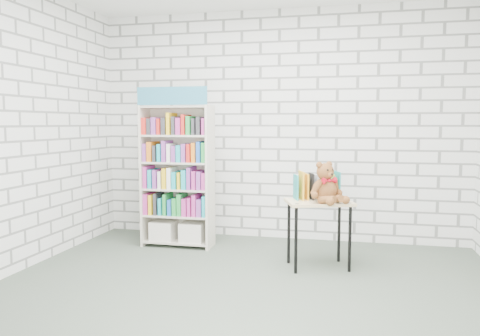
# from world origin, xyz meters

# --- Properties ---
(ground) EXTENTS (4.50, 4.50, 0.00)m
(ground) POSITION_xyz_m (0.00, 0.00, 0.00)
(ground) COLOR #434E41
(ground) RESTS_ON ground
(room_shell) EXTENTS (4.52, 4.02, 2.81)m
(room_shell) POSITION_xyz_m (0.00, 0.00, 1.78)
(room_shell) COLOR silver
(room_shell) RESTS_ON ground
(bookshelf) EXTENTS (0.82, 0.32, 1.83)m
(bookshelf) POSITION_xyz_m (-1.08, 1.36, 0.84)
(bookshelf) COLOR beige
(bookshelf) RESTS_ON ground
(display_table) EXTENTS (0.73, 0.61, 0.67)m
(display_table) POSITION_xyz_m (0.56, 0.88, 0.58)
(display_table) COLOR #DABB82
(display_table) RESTS_ON ground
(table_books) EXTENTS (0.47, 0.32, 0.26)m
(table_books) POSITION_xyz_m (0.53, 0.98, 0.80)
(table_books) COLOR teal
(table_books) RESTS_ON display_table
(teddy_bear) EXTENTS (0.38, 0.38, 0.39)m
(teddy_bear) POSITION_xyz_m (0.64, 0.80, 0.83)
(teddy_bear) COLOR brown
(teddy_bear) RESTS_ON display_table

